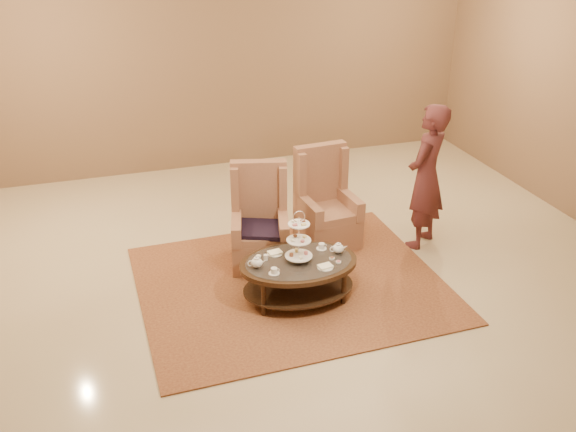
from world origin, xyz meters
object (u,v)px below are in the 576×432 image
object	(u,v)px
armchair_right	(325,211)
person	(426,177)
armchair_left	(260,230)
tea_table	(299,268)

from	to	relation	value
armchair_right	person	world-z (taller)	person
armchair_left	person	bearing A→B (deg)	9.14
tea_table	armchair_right	distance (m)	1.35
armchair_right	person	xyz separation A→B (m)	(1.09, -0.43, 0.48)
tea_table	armchair_left	world-z (taller)	armchair_left
armchair_right	person	distance (m)	1.27
person	armchair_right	bearing A→B (deg)	-59.25
armchair_left	armchair_right	xyz separation A→B (m)	(0.89, 0.25, 0.00)
armchair_right	person	size ratio (longest dim) A/B	0.68
armchair_left	tea_table	bearing A→B (deg)	-65.07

